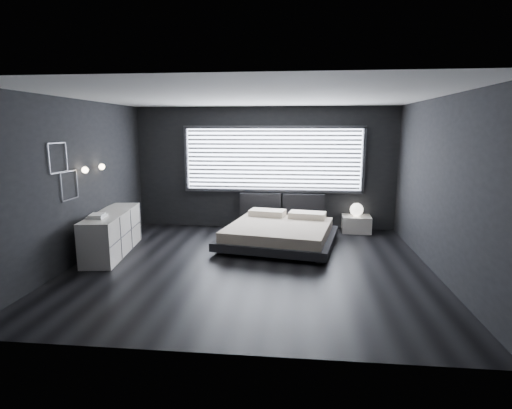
# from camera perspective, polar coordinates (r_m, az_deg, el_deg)

# --- Properties ---
(room) EXTENTS (6.04, 6.00, 2.80)m
(room) POSITION_cam_1_polar(r_m,az_deg,el_deg) (6.57, -0.77, 2.91)
(room) COLOR black
(room) RESTS_ON ground
(window) EXTENTS (4.14, 0.09, 1.52)m
(window) POSITION_cam_1_polar(r_m,az_deg,el_deg) (9.20, 2.44, 6.46)
(window) COLOR white
(window) RESTS_ON ground
(headboard) EXTENTS (1.96, 0.16, 0.52)m
(headboard) POSITION_cam_1_polar(r_m,az_deg,el_deg) (9.27, 3.72, -0.00)
(headboard) COLOR black
(headboard) RESTS_ON ground
(sconce_near) EXTENTS (0.18, 0.11, 0.11)m
(sconce_near) POSITION_cam_1_polar(r_m,az_deg,el_deg) (7.50, -23.25, 4.55)
(sconce_near) COLOR silver
(sconce_near) RESTS_ON ground
(sconce_far) EXTENTS (0.18, 0.11, 0.11)m
(sconce_far) POSITION_cam_1_polar(r_m,az_deg,el_deg) (8.02, -21.19, 5.05)
(sconce_far) COLOR silver
(sconce_far) RESTS_ON ground
(wall_art_upper) EXTENTS (0.01, 0.48, 0.48)m
(wall_art_upper) POSITION_cam_1_polar(r_m,az_deg,el_deg) (7.01, -26.44, 5.99)
(wall_art_upper) COLOR #47474C
(wall_art_upper) RESTS_ON ground
(wall_art_lower) EXTENTS (0.01, 0.48, 0.48)m
(wall_art_lower) POSITION_cam_1_polar(r_m,az_deg,el_deg) (7.27, -25.09, 2.49)
(wall_art_lower) COLOR #47474C
(wall_art_lower) RESTS_ON ground
(bed) EXTENTS (2.49, 2.41, 0.56)m
(bed) POSITION_cam_1_polar(r_m,az_deg,el_deg) (8.01, 3.36, -4.01)
(bed) COLOR black
(bed) RESTS_ON ground
(nightstand) EXTENTS (0.66, 0.56, 0.37)m
(nightstand) POSITION_cam_1_polar(r_m,az_deg,el_deg) (9.31, 14.12, -2.70)
(nightstand) COLOR silver
(nightstand) RESTS_ON ground
(orb_lamp) EXTENTS (0.29, 0.29, 0.29)m
(orb_lamp) POSITION_cam_1_polar(r_m,az_deg,el_deg) (9.23, 14.17, -0.71)
(orb_lamp) COLOR white
(orb_lamp) RESTS_ON nightstand
(dresser) EXTENTS (0.79, 2.00, 0.78)m
(dresser) POSITION_cam_1_polar(r_m,az_deg,el_deg) (7.92, -19.80, -3.83)
(dresser) COLOR silver
(dresser) RESTS_ON ground
(book_stack) EXTENTS (0.30, 0.38, 0.07)m
(book_stack) POSITION_cam_1_polar(r_m,az_deg,el_deg) (7.42, -21.77, -1.54)
(book_stack) COLOR silver
(book_stack) RESTS_ON dresser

